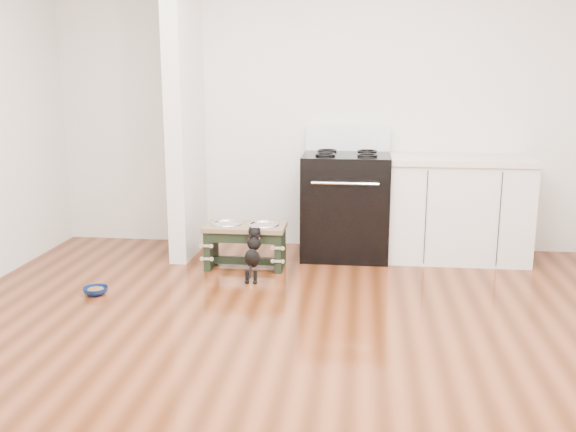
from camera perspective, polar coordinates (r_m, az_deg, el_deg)
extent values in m
plane|color=#441E0C|center=(3.85, 0.23, -12.27)|extent=(5.00, 5.00, 0.00)
plane|color=silver|center=(5.99, 2.99, 10.03)|extent=(5.00, 0.00, 5.00)
plane|color=silver|center=(1.08, -14.87, -2.47)|extent=(5.00, 0.00, 5.00)
cube|color=silver|center=(5.79, -9.14, 9.80)|extent=(0.15, 0.80, 2.70)
cube|color=black|center=(5.75, 5.14, 0.93)|extent=(0.76, 0.65, 0.92)
cube|color=black|center=(5.46, 5.04, -0.34)|extent=(0.58, 0.02, 0.50)
cylinder|color=silver|center=(5.35, 5.09, 2.90)|extent=(0.56, 0.02, 0.02)
cube|color=white|center=(5.93, 5.33, 6.87)|extent=(0.76, 0.08, 0.22)
torus|color=black|center=(5.54, 3.33, 5.47)|extent=(0.18, 0.18, 0.02)
torus|color=black|center=(5.53, 7.07, 5.39)|extent=(0.18, 0.18, 0.02)
torus|color=black|center=(5.82, 3.50, 5.81)|extent=(0.18, 0.18, 0.02)
torus|color=black|center=(5.81, 7.06, 5.73)|extent=(0.18, 0.18, 0.02)
cube|color=silver|center=(5.83, 14.81, 0.44)|extent=(1.20, 0.60, 0.86)
cube|color=beige|center=(5.76, 15.06, 4.87)|extent=(1.24, 0.64, 0.05)
cube|color=black|center=(5.68, 14.95, -3.87)|extent=(1.20, 0.06, 0.10)
cube|color=black|center=(5.51, -6.85, -2.76)|extent=(0.06, 0.33, 0.33)
cube|color=black|center=(5.40, -0.69, -2.97)|extent=(0.06, 0.33, 0.33)
cube|color=black|center=(5.27, -4.11, -1.99)|extent=(0.54, 0.03, 0.08)
cube|color=black|center=(5.48, -3.78, -3.99)|extent=(0.54, 0.06, 0.06)
cube|color=brown|center=(5.40, -3.83, -0.97)|extent=(0.68, 0.36, 0.04)
cylinder|color=silver|center=(5.43, -5.47, -0.90)|extent=(0.23, 0.23, 0.04)
cylinder|color=silver|center=(5.37, -2.17, -1.00)|extent=(0.23, 0.23, 0.04)
torus|color=silver|center=(5.43, -5.48, -0.67)|extent=(0.26, 0.26, 0.02)
torus|color=silver|center=(5.37, -2.18, -0.77)|extent=(0.26, 0.26, 0.02)
cylinder|color=black|center=(5.07, -3.66, -5.42)|extent=(0.03, 0.03, 0.10)
cylinder|color=black|center=(5.06, -2.93, -5.46)|extent=(0.03, 0.03, 0.10)
sphere|color=black|center=(5.08, -3.67, -5.89)|extent=(0.04, 0.04, 0.04)
sphere|color=black|center=(5.06, -2.94, -5.92)|extent=(0.04, 0.04, 0.04)
ellipsoid|color=black|center=(5.09, -3.18, -3.77)|extent=(0.12, 0.28, 0.24)
sphere|color=black|center=(5.14, -3.03, -2.45)|extent=(0.11, 0.11, 0.11)
sphere|color=black|center=(5.16, -2.98, -1.56)|extent=(0.10, 0.10, 0.10)
sphere|color=black|center=(5.22, -3.20, -1.38)|extent=(0.03, 0.03, 0.03)
sphere|color=black|center=(5.21, -2.52, -1.40)|extent=(0.03, 0.03, 0.03)
cylinder|color=black|center=(5.01, -3.38, -4.98)|extent=(0.02, 0.08, 0.09)
torus|color=#EF466D|center=(5.15, -3.00, -2.00)|extent=(0.09, 0.06, 0.08)
imported|color=#0B1D50|center=(5.03, -16.73, -6.39)|extent=(0.20, 0.20, 0.06)
cylinder|color=#553918|center=(5.03, -16.73, -6.35)|extent=(0.12, 0.12, 0.02)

